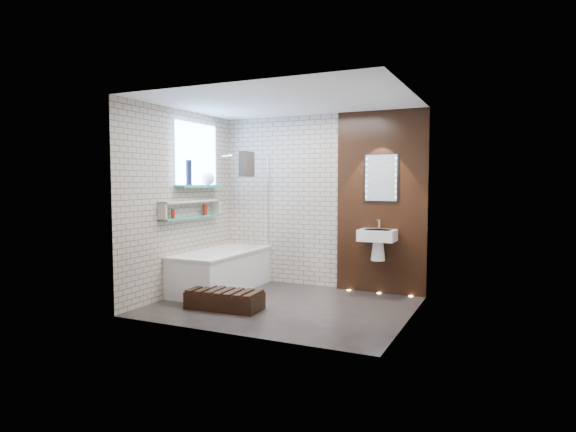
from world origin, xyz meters
The scene contains 15 objects.
ground centered at (0.00, 0.00, 0.00)m, with size 3.20×3.20×0.00m, color black.
room_shell centered at (0.00, 0.00, 1.30)m, with size 3.24×3.20×2.60m.
walnut_panel centered at (0.95, 1.27, 1.30)m, with size 1.30×0.06×2.60m, color black.
clerestory_window centered at (-1.57, 0.35, 1.90)m, with size 0.18×1.00×0.94m.
display_niche centered at (-1.53, 0.15, 1.20)m, with size 0.14×1.30×0.26m.
bathtub centered at (-1.22, 0.45, 0.29)m, with size 0.79×1.74×0.70m.
bath_screen centered at (-0.87, 0.89, 1.28)m, with size 0.01×0.78×1.40m, color white.
towel centered at (-0.87, 0.60, 1.85)m, with size 0.11×0.28×0.36m, color black.
shower_head centered at (-1.30, 0.95, 2.00)m, with size 0.18×0.18×0.02m, color silver.
washbasin centered at (0.95, 1.07, 0.79)m, with size 0.50×0.36×0.58m.
led_mirror centered at (0.95, 1.23, 1.65)m, with size 0.50×0.02×0.70m.
walnut_step centered at (-0.60, -0.45, 0.11)m, with size 0.95×0.42×0.21m, color black.
niche_bottles centered at (-1.53, 0.21, 1.17)m, with size 0.06×0.81×0.16m.
sill_vases centered at (-1.50, 0.41, 1.67)m, with size 0.19×0.61×0.35m.
floor_uplights centered at (0.95, 1.20, 0.01)m, with size 0.96×0.06×0.01m.
Camera 1 is at (2.66, -5.58, 1.59)m, focal length 30.40 mm.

